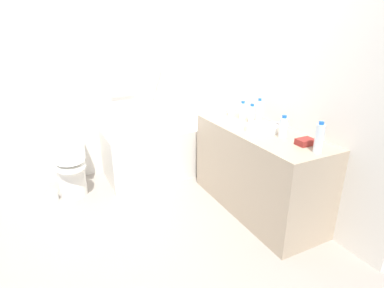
% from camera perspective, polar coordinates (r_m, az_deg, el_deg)
% --- Properties ---
extents(ground_plane, '(3.81, 3.81, 0.00)m').
position_cam_1_polar(ground_plane, '(3.02, -9.77, -13.97)').
color(ground_plane, '#9E9389').
extents(wall_back_tiled, '(3.21, 0.10, 2.48)m').
position_cam_1_polar(wall_back_tiled, '(3.76, -16.98, 12.88)').
color(wall_back_tiled, white).
rests_on(wall_back_tiled, ground_plane).
extents(wall_right_mirror, '(0.10, 2.85, 2.48)m').
position_cam_1_polar(wall_right_mirror, '(3.23, 14.74, 11.90)').
color(wall_right_mirror, white).
rests_on(wall_right_mirror, ground_plane).
extents(bathtub, '(1.41, 0.66, 1.24)m').
position_cam_1_polar(bathtub, '(3.80, -5.18, -0.72)').
color(bathtub, silver).
rests_on(bathtub, ground_plane).
extents(toilet, '(0.37, 0.52, 0.70)m').
position_cam_1_polar(toilet, '(3.52, -21.76, -3.66)').
color(toilet, white).
rests_on(toilet, ground_plane).
extents(vanity_counter, '(0.57, 1.43, 0.82)m').
position_cam_1_polar(vanity_counter, '(3.05, 12.03, -4.77)').
color(vanity_counter, tan).
rests_on(vanity_counter, ground_plane).
extents(sink_basin, '(0.29, 0.29, 0.05)m').
position_cam_1_polar(sink_basin, '(2.86, 12.75, 2.90)').
color(sink_basin, white).
rests_on(sink_basin, vanity_counter).
extents(sink_faucet, '(0.10, 0.15, 0.06)m').
position_cam_1_polar(sink_faucet, '(2.97, 15.44, 3.35)').
color(sink_faucet, '#ABABB0').
rests_on(sink_faucet, vanity_counter).
extents(water_bottle_0, '(0.07, 0.07, 0.19)m').
position_cam_1_polar(water_bottle_0, '(3.08, 11.01, 5.48)').
color(water_bottle_0, silver).
rests_on(water_bottle_0, vanity_counter).
extents(water_bottle_1, '(0.07, 0.07, 0.20)m').
position_cam_1_polar(water_bottle_1, '(2.71, 16.58, 2.98)').
color(water_bottle_1, silver).
rests_on(water_bottle_1, vanity_counter).
extents(water_bottle_2, '(0.07, 0.07, 0.24)m').
position_cam_1_polar(water_bottle_2, '(2.46, 22.51, 1.00)').
color(water_bottle_2, silver).
rests_on(water_bottle_2, vanity_counter).
extents(water_bottle_3, '(0.06, 0.06, 0.26)m').
position_cam_1_polar(water_bottle_3, '(3.02, 12.31, 5.75)').
color(water_bottle_3, silver).
rests_on(water_bottle_3, vanity_counter).
extents(water_bottle_4, '(0.07, 0.07, 0.18)m').
position_cam_1_polar(water_bottle_4, '(3.20, 9.37, 6.13)').
color(water_bottle_4, silver).
rests_on(water_bottle_4, vanity_counter).
extents(drinking_glass_0, '(0.07, 0.07, 0.10)m').
position_cam_1_polar(drinking_glass_0, '(3.31, 7.32, 6.09)').
color(drinking_glass_0, white).
rests_on(drinking_glass_0, vanity_counter).
extents(drinking_glass_1, '(0.07, 0.07, 0.09)m').
position_cam_1_polar(drinking_glass_1, '(3.41, 7.14, 6.46)').
color(drinking_glass_1, white).
rests_on(drinking_glass_1, vanity_counter).
extents(amenity_basket, '(0.14, 0.10, 0.05)m').
position_cam_1_polar(amenity_basket, '(2.62, 20.25, 0.38)').
color(amenity_basket, maroon).
rests_on(amenity_basket, vanity_counter).
extents(toilet_paper_roll, '(0.11, 0.11, 0.10)m').
position_cam_1_polar(toilet_paper_roll, '(3.57, -24.42, -8.83)').
color(toilet_paper_roll, white).
rests_on(toilet_paper_roll, ground_plane).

